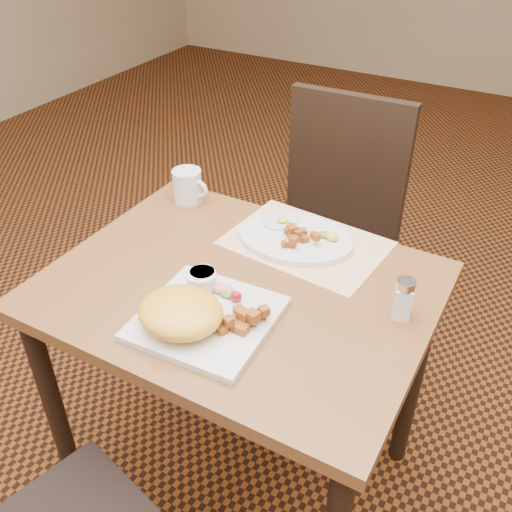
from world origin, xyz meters
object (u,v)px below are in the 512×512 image
object	(u,v)px
plate_oval	(295,239)
salt_shaker	(403,299)
chair_far	(330,226)
plate_square	(207,318)
table	(239,318)
coffee_mug	(188,186)

from	to	relation	value
plate_oval	salt_shaker	bearing A→B (deg)	-24.81
plate_oval	salt_shaker	distance (m)	0.37
chair_far	salt_shaker	world-z (taller)	chair_far
salt_shaker	plate_oval	bearing A→B (deg)	155.19
salt_shaker	plate_square	bearing A→B (deg)	-148.72
table	coffee_mug	distance (m)	0.46
table	salt_shaker	distance (m)	0.41
plate_square	coffee_mug	bearing A→B (deg)	128.92
chair_far	plate_oval	size ratio (longest dim) A/B	3.19
table	salt_shaker	size ratio (longest dim) A/B	9.00
plate_oval	table	bearing A→B (deg)	-99.93
plate_square	salt_shaker	bearing A→B (deg)	31.28
table	plate_oval	distance (m)	0.26
plate_square	table	bearing A→B (deg)	93.26
plate_oval	salt_shaker	size ratio (longest dim) A/B	3.05
coffee_mug	plate_square	bearing A→B (deg)	-51.08
salt_shaker	chair_far	bearing A→B (deg)	124.29
chair_far	coffee_mug	world-z (taller)	chair_far
plate_oval	coffee_mug	world-z (taller)	coffee_mug
chair_far	salt_shaker	size ratio (longest dim) A/B	9.70
plate_square	plate_oval	bearing A→B (deg)	85.28
table	coffee_mug	bearing A→B (deg)	140.65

